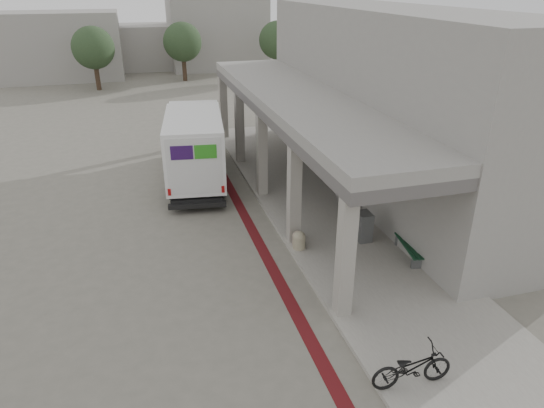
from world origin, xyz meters
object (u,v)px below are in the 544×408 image
object	(u,v)px
fedex_truck	(195,144)
bicycle_black	(412,367)
bench	(409,248)
utility_cabinet	(364,226)

from	to	relation	value
fedex_truck	bicycle_black	distance (m)	13.43
fedex_truck	bench	distance (m)	10.07
fedex_truck	bicycle_black	size ratio (longest dim) A/B	4.09
bench	bicycle_black	distance (m)	5.42
bench	utility_cabinet	xyz separation A→B (m)	(-0.90, 1.36, 0.20)
utility_cabinet	bicycle_black	bearing A→B (deg)	-106.94
utility_cabinet	bicycle_black	size ratio (longest dim) A/B	0.54
bench	utility_cabinet	world-z (taller)	utility_cabinet
bicycle_black	bench	bearing A→B (deg)	-27.05
fedex_truck	utility_cabinet	bearing A→B (deg)	-50.04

